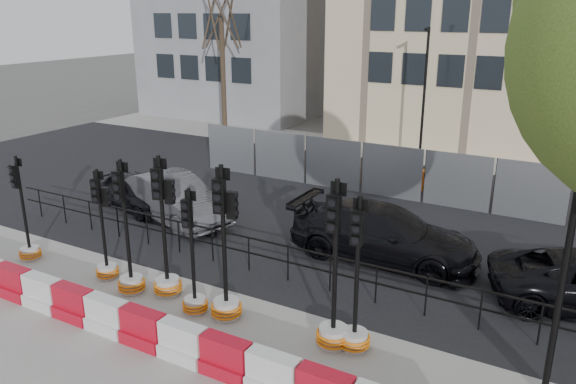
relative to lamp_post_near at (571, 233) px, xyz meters
The scene contains 22 objects.
ground 8.18m from the lamp_post_near, behind, with size 120.00×120.00×0.00m, color #51514C.
sidewalk_near 8.53m from the lamp_post_near, 161.70° to the right, with size 40.00×6.00×0.02m, color gray.
road 11.09m from the lamp_post_near, 134.93° to the left, with size 40.00×14.00×0.03m, color black.
sidewalk_far 18.42m from the lamp_post_near, 114.42° to the left, with size 40.00×4.00×0.02m, color gray.
building_grey 31.35m from the lamp_post_near, 133.69° to the left, with size 11.00×9.06×14.00m.
kerb_railing 8.10m from the lamp_post_near, 167.09° to the left, with size 18.00×0.04×1.00m.
heras_fencing 12.75m from the lamp_post_near, 123.73° to the left, with size 14.33×1.72×2.00m.
lamp_post_far 17.01m from the lamp_post_near, 114.30° to the left, with size 0.12×0.56×6.00m.
lamp_post_near is the anchor object (origin of this frame).
tree_bare_far 24.71m from the lamp_post_near, 139.11° to the left, with size 2.00×2.00×9.00m.
barrier_row 8.34m from the lamp_post_near, 163.09° to the right, with size 13.60×0.50×0.80m.
traffic_signal_a 13.56m from the lamp_post_near, behind, with size 0.59×0.59×3.02m.
traffic_signal_b 10.81m from the lamp_post_near, behind, with size 0.59×0.59×2.98m.
traffic_signal_c 9.76m from the lamp_post_near, behind, with size 0.68×0.68×3.43m.
traffic_signal_d 8.86m from the lamp_post_near, behind, with size 0.70×0.70×3.55m.
traffic_signal_e 7.88m from the lamp_post_near, behind, with size 0.60×0.60×3.04m.
traffic_signal_f 7.06m from the lamp_post_near, behind, with size 0.71×0.71×3.63m.
traffic_signal_g 4.75m from the lamp_post_near, behind, with size 0.72×0.72×3.67m.
traffic_signal_h 4.42m from the lamp_post_near, behind, with size 0.66×0.66×3.36m.
car_a 14.53m from the lamp_post_near, 163.85° to the left, with size 4.02×2.38×1.28m, color black.
car_b 12.63m from the lamp_post_near, 162.33° to the left, with size 4.90×2.90×1.53m, color #47484C.
car_c 6.74m from the lamp_post_near, 137.73° to the left, with size 5.31×2.17×1.54m, color black.
Camera 1 is at (7.65, -10.23, 6.71)m, focal length 35.00 mm.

